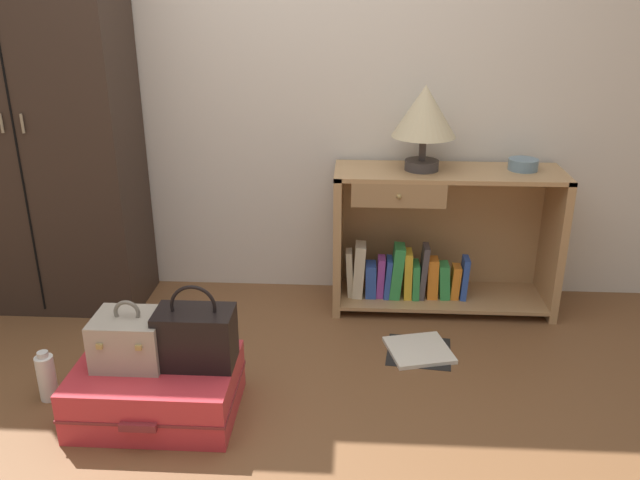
% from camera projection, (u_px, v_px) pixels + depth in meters
% --- Properties ---
extents(ground_plane, '(9.00, 9.00, 0.00)m').
position_uv_depth(ground_plane, '(236.00, 450.00, 2.44)').
color(ground_plane, brown).
extents(back_wall, '(6.40, 0.10, 2.60)m').
position_uv_depth(back_wall, '(276.00, 52.00, 3.36)').
color(back_wall, silver).
rests_on(back_wall, ground_plane).
extents(wardrobe, '(0.94, 0.47, 2.05)m').
position_uv_depth(wardrobe, '(35.00, 114.00, 3.25)').
color(wardrobe, '#33261E').
rests_on(wardrobe, ground_plane).
extents(bookshelf, '(1.15, 0.39, 0.76)m').
position_uv_depth(bookshelf, '(434.00, 243.00, 3.43)').
color(bookshelf, tan).
rests_on(bookshelf, ground_plane).
extents(table_lamp, '(0.32, 0.32, 0.42)m').
position_uv_depth(table_lamp, '(425.00, 114.00, 3.17)').
color(table_lamp, '#3D3838').
rests_on(table_lamp, bookshelf).
extents(bowl, '(0.15, 0.15, 0.06)m').
position_uv_depth(bowl, '(523.00, 164.00, 3.26)').
color(bowl, slate).
rests_on(bowl, bookshelf).
extents(suitcase_large, '(0.65, 0.48, 0.22)m').
position_uv_depth(suitcase_large, '(157.00, 390.00, 2.61)').
color(suitcase_large, '#D1333D').
rests_on(suitcase_large, ground_plane).
extents(train_case, '(0.27, 0.24, 0.27)m').
position_uv_depth(train_case, '(130.00, 339.00, 2.57)').
color(train_case, '#A89E8E').
rests_on(train_case, suitcase_large).
extents(handbag, '(0.31, 0.18, 0.34)m').
position_uv_depth(handbag, '(196.00, 336.00, 2.56)').
color(handbag, black).
rests_on(handbag, suitcase_large).
extents(bottle, '(0.08, 0.08, 0.22)m').
position_uv_depth(bottle, '(47.00, 377.00, 2.71)').
color(bottle, white).
rests_on(bottle, ground_plane).
extents(open_book_on_floor, '(0.34, 0.34, 0.02)m').
position_uv_depth(open_book_on_floor, '(419.00, 350.00, 3.09)').
color(open_book_on_floor, white).
rests_on(open_book_on_floor, ground_plane).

